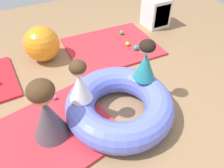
{
  "coord_description": "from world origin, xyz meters",
  "views": [
    {
      "loc": [
        -0.95,
        -1.68,
        2.17
      ],
      "look_at": [
        -0.01,
        0.15,
        0.36
      ],
      "focal_mm": 36.14,
      "sensor_mm": 36.0,
      "label": 1
    }
  ],
  "objects": [
    {
      "name": "storage_cube",
      "position": [
        1.82,
        1.76,
        0.28
      ],
      "size": [
        0.44,
        0.44,
        0.56
      ],
      "color": "silver",
      "rests_on": "ground"
    },
    {
      "name": "exercise_ball_large",
      "position": [
        -0.52,
        1.61,
        0.28
      ],
      "size": [
        0.57,
        0.57,
        0.57
      ],
      "primitive_type": "sphere",
      "color": "orange",
      "rests_on": "ground"
    },
    {
      "name": "gym_mat_near_left",
      "position": [
        0.64,
        1.41,
        0.02
      ],
      "size": [
        1.57,
        1.31,
        0.04
      ],
      "primitive_type": "cube",
      "rotation": [
        0.0,
        0.0,
        -0.03
      ],
      "color": "red",
      "rests_on": "ground"
    },
    {
      "name": "play_ball_green",
      "position": [
        0.98,
        1.67,
        0.08
      ],
      "size": [
        0.08,
        0.08,
        0.08
      ],
      "primitive_type": "sphere",
      "color": "green",
      "rests_on": "gym_mat_near_left"
    },
    {
      "name": "inflatable_cushion",
      "position": [
        -0.01,
        -0.05,
        0.18
      ],
      "size": [
        1.32,
        1.32,
        0.35
      ],
      "primitive_type": "torus",
      "color": "#6070E5",
      "rests_on": "ground"
    },
    {
      "name": "ground_plane",
      "position": [
        0.0,
        0.0,
        0.0
      ],
      "size": [
        8.0,
        8.0,
        0.0
      ],
      "primitive_type": "plane",
      "color": "#93704C"
    },
    {
      "name": "play_ball_yellow",
      "position": [
        0.88,
        1.28,
        0.08
      ],
      "size": [
        0.08,
        0.08,
        0.08
      ],
      "primitive_type": "sphere",
      "color": "yellow",
      "rests_on": "gym_mat_near_left"
    },
    {
      "name": "play_ball_teal",
      "position": [
        0.94,
        1.09,
        0.08
      ],
      "size": [
        0.09,
        0.09,
        0.09
      ],
      "primitive_type": "sphere",
      "color": "teal",
      "rests_on": "gym_mat_near_left"
    },
    {
      "name": "gym_mat_far_right",
      "position": [
        -0.84,
        0.03,
        0.02
      ],
      "size": [
        1.57,
        1.43,
        0.04
      ],
      "primitive_type": "cube",
      "rotation": [
        0.0,
        0.0,
        0.2
      ],
      "color": "red",
      "rests_on": "ground"
    },
    {
      "name": "child_in_white",
      "position": [
        -0.42,
        0.11,
        0.6
      ],
      "size": [
        0.29,
        0.29,
        0.51
      ],
      "rotation": [
        0.0,
        0.0,
        1.45
      ],
      "color": "white",
      "rests_on": "inflatable_cushion"
    },
    {
      "name": "child_in_teal",
      "position": [
        0.41,
        0.09,
        0.61
      ],
      "size": [
        0.3,
        0.3,
        0.53
      ],
      "rotation": [
        0.0,
        0.0,
        3.26
      ],
      "color": "teal",
      "rests_on": "inflatable_cushion"
    },
    {
      "name": "adult_seated",
      "position": [
        -0.84,
        0.03,
        0.42
      ],
      "size": [
        0.56,
        0.56,
        0.77
      ],
      "rotation": [
        0.0,
        0.0,
        5.51
      ],
      "color": "#4C4751",
      "rests_on": "gym_mat_far_right"
    },
    {
      "name": "play_ball_pink",
      "position": [
        -0.65,
        0.56,
        0.07
      ],
      "size": [
        0.06,
        0.06,
        0.06
      ],
      "primitive_type": "sphere",
      "color": "pink",
      "rests_on": "gym_mat_far_right"
    }
  ]
}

